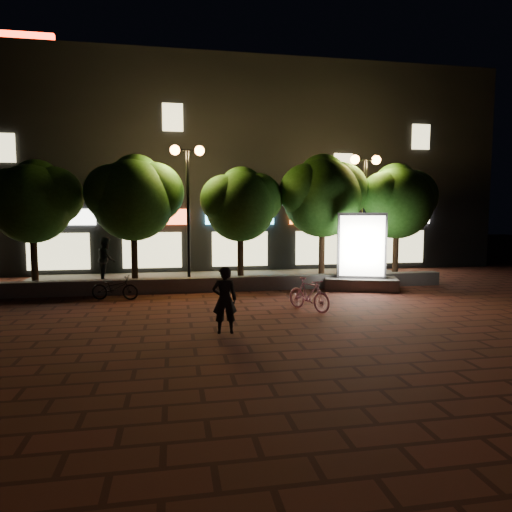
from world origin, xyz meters
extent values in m
plane|color=#4F2018|center=(0.00, 0.00, 0.00)|extent=(80.00, 80.00, 0.00)
cube|color=slate|center=(0.00, 4.00, 0.25)|extent=(16.00, 0.45, 0.50)
cube|color=slate|center=(0.00, 6.50, 0.04)|extent=(16.00, 5.00, 0.08)
cube|color=black|center=(0.00, 13.00, 5.00)|extent=(28.00, 8.00, 10.00)
cube|color=#F8220C|center=(-9.00, 12.00, 10.70)|extent=(3.00, 0.25, 1.20)
cube|color=black|center=(-9.00, 12.00, 10.05)|extent=(3.00, 0.25, 0.10)
cube|color=silver|center=(-7.00, 8.94, 2.60)|extent=(3.20, 0.12, 0.70)
cube|color=beige|center=(-7.00, 8.94, 1.10)|extent=(2.60, 0.10, 1.60)
cube|color=#CE4621|center=(-3.00, 8.94, 2.60)|extent=(3.20, 0.12, 0.70)
cube|color=beige|center=(-3.00, 8.94, 1.10)|extent=(2.60, 0.10, 1.60)
cube|color=#58CFF2|center=(1.00, 8.94, 2.60)|extent=(3.20, 0.12, 0.70)
cube|color=beige|center=(1.00, 8.94, 1.10)|extent=(2.60, 0.10, 1.60)
cube|color=#FF6216|center=(5.00, 8.94, 2.60)|extent=(3.20, 0.12, 0.70)
cube|color=beige|center=(5.00, 8.94, 1.10)|extent=(2.60, 0.10, 1.60)
cube|color=white|center=(9.00, 8.94, 2.60)|extent=(3.20, 0.12, 0.70)
cube|color=beige|center=(9.00, 8.94, 1.10)|extent=(2.60, 0.10, 1.60)
cube|color=beige|center=(-9.00, 8.94, 5.50)|extent=(0.90, 0.10, 1.20)
cube|color=beige|center=(-2.00, 8.94, 7.00)|extent=(0.90, 0.10, 1.20)
cube|color=beige|center=(6.00, 8.94, 5.00)|extent=(0.90, 0.10, 1.20)
cube|color=beige|center=(10.00, 8.94, 6.50)|extent=(0.90, 0.10, 1.20)
cylinder|color=black|center=(-7.00, 5.40, 1.21)|extent=(0.24, 0.24, 2.25)
sphere|color=#265A1A|center=(-7.00, 5.40, 3.10)|extent=(2.80, 2.80, 2.80)
sphere|color=#265A1A|center=(-6.30, 5.60, 3.40)|extent=(2.10, 2.10, 2.10)
sphere|color=#265A1A|center=(-7.63, 5.25, 3.35)|extent=(1.96, 1.96, 1.96)
sphere|color=#265A1A|center=(-6.90, 5.75, 3.80)|extent=(1.82, 1.82, 1.82)
cylinder|color=black|center=(-3.50, 5.40, 1.25)|extent=(0.24, 0.24, 2.34)
sphere|color=#265A1A|center=(-3.50, 5.40, 3.25)|extent=(3.00, 3.00, 3.00)
sphere|color=#265A1A|center=(-2.75, 5.60, 3.54)|extent=(2.25, 2.25, 2.25)
sphere|color=#265A1A|center=(-4.17, 5.25, 3.50)|extent=(2.10, 2.10, 2.10)
sphere|color=#265A1A|center=(-3.40, 5.75, 4.00)|extent=(1.95, 1.95, 1.95)
cylinder|color=black|center=(0.50, 5.40, 1.18)|extent=(0.24, 0.24, 2.21)
sphere|color=#265A1A|center=(0.50, 5.40, 3.03)|extent=(2.70, 2.70, 2.70)
sphere|color=#265A1A|center=(1.17, 5.60, 3.33)|extent=(2.03, 2.03, 2.02)
sphere|color=#265A1A|center=(-0.11, 5.25, 3.28)|extent=(1.89, 1.89, 1.89)
sphere|color=#265A1A|center=(0.60, 5.75, 3.70)|extent=(1.76, 1.76, 1.76)
cylinder|color=black|center=(3.80, 5.40, 1.30)|extent=(0.24, 0.24, 2.43)
sphere|color=#265A1A|center=(3.80, 5.40, 3.36)|extent=(3.10, 3.10, 3.10)
sphere|color=#265A1A|center=(4.58, 5.60, 3.66)|extent=(2.33, 2.33, 2.33)
sphere|color=#265A1A|center=(3.10, 5.25, 3.61)|extent=(2.17, 2.17, 2.17)
sphere|color=#265A1A|center=(3.90, 5.75, 4.14)|extent=(2.01, 2.02, 2.02)
cylinder|color=black|center=(7.00, 5.40, 1.23)|extent=(0.24, 0.24, 2.29)
sphere|color=#265A1A|center=(7.00, 5.40, 3.17)|extent=(2.90, 2.90, 2.90)
sphere|color=#265A1A|center=(7.72, 5.60, 3.47)|extent=(2.18, 2.17, 2.17)
sphere|color=#265A1A|center=(6.35, 5.25, 3.42)|extent=(2.03, 2.03, 2.03)
sphere|color=#265A1A|center=(7.10, 5.75, 3.90)|extent=(1.89, 1.88, 1.88)
cylinder|color=black|center=(-1.50, 5.20, 2.58)|extent=(0.12, 0.12, 5.00)
cylinder|color=black|center=(-1.50, 5.20, 5.08)|extent=(0.90, 0.08, 0.08)
sphere|color=#FF8E3F|center=(-1.95, 5.20, 5.08)|extent=(0.36, 0.36, 0.36)
sphere|color=#FF8E3F|center=(-1.05, 5.20, 5.08)|extent=(0.36, 0.36, 0.36)
cylinder|color=black|center=(5.50, 5.20, 2.48)|extent=(0.12, 0.12, 4.80)
cylinder|color=black|center=(5.50, 5.20, 4.88)|extent=(0.90, 0.08, 0.08)
sphere|color=#FF8E3F|center=(5.05, 5.20, 4.88)|extent=(0.36, 0.36, 0.36)
sphere|color=#FF8E3F|center=(5.95, 5.20, 4.88)|extent=(0.36, 0.36, 0.36)
cube|color=slate|center=(4.63, 3.43, 0.21)|extent=(2.85, 2.04, 0.43)
cube|color=#4C4C51|center=(4.63, 3.43, 1.61)|extent=(1.81, 1.10, 2.36)
cube|color=white|center=(4.54, 3.13, 1.61)|extent=(1.49, 0.53, 2.15)
cube|color=white|center=(4.73, 3.72, 1.61)|extent=(1.49, 0.53, 2.15)
imported|color=#EF9CD4|center=(1.72, 0.29, 0.47)|extent=(1.16, 1.56, 0.94)
imported|color=black|center=(-0.92, -1.73, 0.78)|extent=(0.59, 0.40, 1.57)
imported|color=black|center=(-3.93, 2.94, 0.40)|extent=(1.58, 0.82, 0.79)
imported|color=black|center=(-4.68, 6.62, 0.96)|extent=(0.76, 0.92, 1.76)
camera|label=1|loc=(-2.07, -12.06, 2.79)|focal=31.99mm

